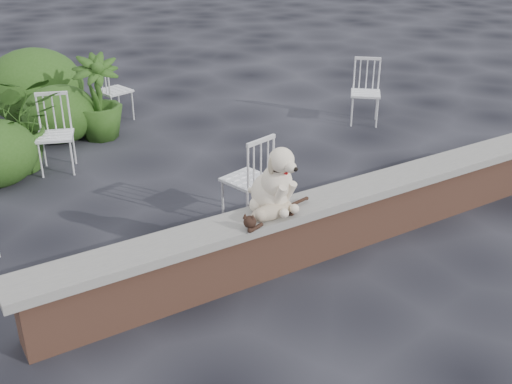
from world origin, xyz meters
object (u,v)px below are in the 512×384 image
chair_b (55,135)px  potted_plant_a (17,122)px  dog (271,177)px  cat (272,211)px  potted_plant_b (97,98)px  chair_d (366,92)px  chair_e (114,90)px  chair_c (247,178)px

chair_b → potted_plant_a: size_ratio=0.78×
dog → cat: (-0.08, -0.15, -0.23)m
cat → potted_plant_b: (-0.11, 4.18, -0.08)m
chair_d → chair_b: 4.39m
dog → chair_b: (-1.01, 3.19, -0.42)m
cat → chair_e: 4.81m
cat → chair_b: (-0.93, 3.34, -0.19)m
potted_plant_a → potted_plant_b: 1.29m
chair_e → potted_plant_b: (-0.45, -0.61, 0.11)m
potted_plant_a → cat: bearing=-70.5°
chair_d → potted_plant_a: size_ratio=0.78×
chair_b → cat: bearing=-54.0°
potted_plant_b → chair_b: bearing=-134.2°
cat → potted_plant_a: 3.85m
potted_plant_a → chair_e: bearing=35.8°
chair_c → chair_b: (-1.32, 2.29, 0.00)m
chair_c → potted_plant_a: (-1.67, 2.58, 0.13)m
chair_e → potted_plant_b: 0.77m
chair_d → potted_plant_b: potted_plant_b is taller
chair_d → chair_e: 3.70m
dog → chair_c: (0.30, 0.89, -0.42)m
potted_plant_a → potted_plant_b: size_ratio=1.04×
chair_b → potted_plant_b: size_ratio=0.82×
dog → potted_plant_a: dog is taller
dog → chair_d: (3.33, 2.59, -0.42)m
chair_b → potted_plant_a: bearing=160.6°
chair_e → potted_plant_a: size_ratio=0.78×
potted_plant_a → potted_plant_b: bearing=25.3°
chair_c → chair_d: (3.03, 1.69, 0.00)m
chair_c → potted_plant_b: potted_plant_b is taller
potted_plant_a → chair_c: bearing=-57.2°
cat → chair_b: 3.47m
chair_d → chair_e: same height
chair_d → chair_b: size_ratio=1.00×
chair_e → potted_plant_b: size_ratio=0.82×
potted_plant_a → chair_b: bearing=-39.8°
chair_b → potted_plant_a: potted_plant_a is taller
chair_e → potted_plant_a: 2.00m
chair_b → chair_e: bearing=69.4°
dog → chair_e: size_ratio=0.67×
dog → chair_e: bearing=77.7°
dog → potted_plant_b: (-0.19, 4.03, -0.32)m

